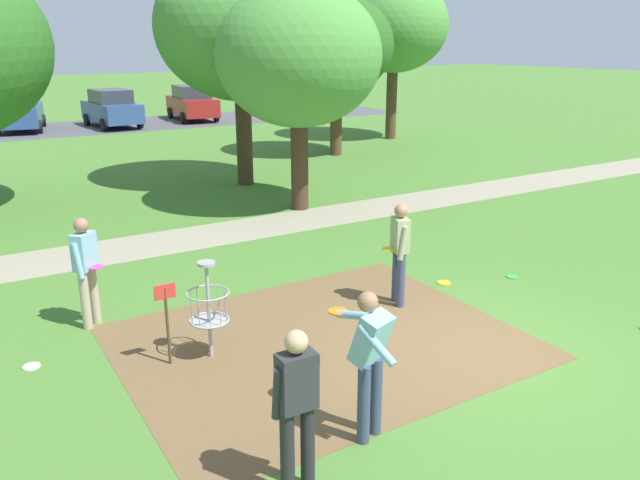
{
  "coord_description": "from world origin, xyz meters",
  "views": [
    {
      "loc": [
        -6.11,
        -5.65,
        4.19
      ],
      "look_at": [
        -0.89,
        2.94,
        1.0
      ],
      "focal_mm": 35.52,
      "sensor_mm": 36.0,
      "label": 1
    }
  ],
  "objects_px": {
    "player_waiting_right": "(399,248)",
    "parked_car_leftmost": "(20,111)",
    "frisbee_by_tee": "(512,277)",
    "player_waiting_left": "(86,266)",
    "frisbee_far_left": "(444,283)",
    "parked_car_center_right": "(192,103)",
    "tree_mid_left": "(394,26)",
    "player_foreground_watching": "(370,356)",
    "player_throwing": "(297,403)",
    "tree_near_right": "(299,57)",
    "tree_mid_center": "(337,46)",
    "disc_golf_basket": "(204,307)",
    "frisbee_mid_grass": "(32,366)",
    "tree_mid_right": "(240,28)",
    "parked_car_center_left": "(112,108)"
  },
  "relations": [
    {
      "from": "frisbee_by_tee",
      "to": "player_waiting_right",
      "type": "bearing_deg",
      "value": 177.1
    },
    {
      "from": "player_throwing",
      "to": "parked_car_center_right",
      "type": "distance_m",
      "value": 30.41
    },
    {
      "from": "frisbee_far_left",
      "to": "parked_car_leftmost",
      "type": "distance_m",
      "value": 25.99
    },
    {
      "from": "tree_mid_right",
      "to": "parked_car_leftmost",
      "type": "bearing_deg",
      "value": 104.49
    },
    {
      "from": "disc_golf_basket",
      "to": "player_waiting_right",
      "type": "xyz_separation_m",
      "value": [
        3.4,
        0.11,
        0.21
      ]
    },
    {
      "from": "tree_near_right",
      "to": "tree_mid_center",
      "type": "distance_m",
      "value": 8.11
    },
    {
      "from": "player_waiting_right",
      "to": "parked_car_center_right",
      "type": "bearing_deg",
      "value": 76.81
    },
    {
      "from": "frisbee_by_tee",
      "to": "tree_mid_left",
      "type": "bearing_deg",
      "value": 60.16
    },
    {
      "from": "tree_mid_center",
      "to": "parked_car_center_left",
      "type": "relative_size",
      "value": 1.33
    },
    {
      "from": "player_waiting_right",
      "to": "tree_mid_center",
      "type": "relative_size",
      "value": 0.3
    },
    {
      "from": "player_throwing",
      "to": "parked_car_leftmost",
      "type": "distance_m",
      "value": 29.13
    },
    {
      "from": "disc_golf_basket",
      "to": "player_waiting_left",
      "type": "relative_size",
      "value": 0.81
    },
    {
      "from": "parked_car_leftmost",
      "to": "tree_mid_center",
      "type": "bearing_deg",
      "value": -55.4
    },
    {
      "from": "player_waiting_right",
      "to": "frisbee_by_tee",
      "type": "distance_m",
      "value": 2.75
    },
    {
      "from": "parked_car_leftmost",
      "to": "tree_mid_left",
      "type": "bearing_deg",
      "value": -39.47
    },
    {
      "from": "parked_car_leftmost",
      "to": "frisbee_mid_grass",
      "type": "bearing_deg",
      "value": -96.86
    },
    {
      "from": "player_throwing",
      "to": "player_waiting_right",
      "type": "relative_size",
      "value": 1.0
    },
    {
      "from": "tree_mid_center",
      "to": "parked_car_center_left",
      "type": "xyz_separation_m",
      "value": [
        -5.21,
        12.57,
        -3.05
      ]
    },
    {
      "from": "tree_mid_left",
      "to": "player_waiting_left",
      "type": "bearing_deg",
      "value": -140.25
    },
    {
      "from": "frisbee_far_left",
      "to": "tree_mid_left",
      "type": "relative_size",
      "value": 0.04
    },
    {
      "from": "player_foreground_watching",
      "to": "parked_car_center_left",
      "type": "xyz_separation_m",
      "value": [
        4.15,
        27.84,
        -0.06
      ]
    },
    {
      "from": "frisbee_by_tee",
      "to": "player_waiting_left",
      "type": "bearing_deg",
      "value": 164.95
    },
    {
      "from": "player_waiting_left",
      "to": "parked_car_center_left",
      "type": "xyz_separation_m",
      "value": [
        6.11,
        23.31,
        -0.05
      ]
    },
    {
      "from": "tree_mid_left",
      "to": "tree_mid_center",
      "type": "distance_m",
      "value": 4.93
    },
    {
      "from": "frisbee_by_tee",
      "to": "parked_car_leftmost",
      "type": "bearing_deg",
      "value": 100.97
    },
    {
      "from": "player_throwing",
      "to": "parked_car_leftmost",
      "type": "height_order",
      "value": "parked_car_leftmost"
    },
    {
      "from": "player_throwing",
      "to": "frisbee_by_tee",
      "type": "height_order",
      "value": "player_throwing"
    },
    {
      "from": "frisbee_far_left",
      "to": "parked_car_center_right",
      "type": "height_order",
      "value": "parked_car_center_right"
    },
    {
      "from": "frisbee_far_left",
      "to": "player_waiting_left",
      "type": "bearing_deg",
      "value": 165.71
    },
    {
      "from": "frisbee_by_tee",
      "to": "tree_mid_center",
      "type": "xyz_separation_m",
      "value": [
        4.23,
        12.65,
        3.96
      ]
    },
    {
      "from": "tree_mid_left",
      "to": "player_waiting_right",
      "type": "bearing_deg",
      "value": -126.97
    },
    {
      "from": "player_throwing",
      "to": "tree_mid_right",
      "type": "xyz_separation_m",
      "value": [
        5.38,
        12.78,
        3.54
      ]
    },
    {
      "from": "player_waiting_right",
      "to": "parked_car_leftmost",
      "type": "distance_m",
      "value": 26.11
    },
    {
      "from": "player_waiting_right",
      "to": "frisbee_by_tee",
      "type": "xyz_separation_m",
      "value": [
        2.57,
        -0.13,
        -0.96
      ]
    },
    {
      "from": "frisbee_mid_grass",
      "to": "tree_mid_right",
      "type": "bearing_deg",
      "value": 50.59
    },
    {
      "from": "frisbee_far_left",
      "to": "parked_car_center_right",
      "type": "distance_m",
      "value": 25.88
    },
    {
      "from": "player_foreground_watching",
      "to": "player_throwing",
      "type": "distance_m",
      "value": 1.15
    },
    {
      "from": "frisbee_far_left",
      "to": "tree_mid_left",
      "type": "xyz_separation_m",
      "value": [
        9.83,
        14.48,
        4.72
      ]
    },
    {
      "from": "frisbee_mid_grass",
      "to": "parked_car_center_left",
      "type": "relative_size",
      "value": 0.05
    },
    {
      "from": "player_throwing",
      "to": "parked_car_center_left",
      "type": "xyz_separation_m",
      "value": [
        5.24,
        28.2,
        -0.05
      ]
    },
    {
      "from": "player_throwing",
      "to": "player_waiting_left",
      "type": "height_order",
      "value": "same"
    },
    {
      "from": "tree_near_right",
      "to": "parked_car_center_right",
      "type": "height_order",
      "value": "tree_near_right"
    },
    {
      "from": "tree_mid_left",
      "to": "parked_car_center_right",
      "type": "relative_size",
      "value": 1.55
    },
    {
      "from": "tree_mid_left",
      "to": "tree_mid_right",
      "type": "height_order",
      "value": "tree_mid_left"
    },
    {
      "from": "disc_golf_basket",
      "to": "tree_mid_center",
      "type": "distance_m",
      "value": 16.55
    },
    {
      "from": "disc_golf_basket",
      "to": "frisbee_by_tee",
      "type": "xyz_separation_m",
      "value": [
        5.97,
        -0.02,
        -0.74
      ]
    },
    {
      "from": "disc_golf_basket",
      "to": "tree_mid_left",
      "type": "distance_m",
      "value": 21.17
    },
    {
      "from": "disc_golf_basket",
      "to": "tree_mid_center",
      "type": "bearing_deg",
      "value": 51.05
    },
    {
      "from": "player_foreground_watching",
      "to": "frisbee_far_left",
      "type": "bearing_deg",
      "value": 38.36
    },
    {
      "from": "player_throwing",
      "to": "parked_car_leftmost",
      "type": "bearing_deg",
      "value": 87.72
    }
  ]
}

